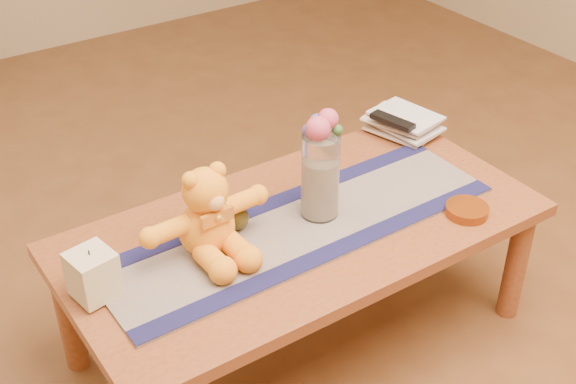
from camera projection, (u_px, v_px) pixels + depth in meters
floor at (301, 336)px, 2.48m from camera, size 5.50×5.50×0.00m
coffee_table_top at (302, 229)px, 2.24m from camera, size 1.40×0.70×0.04m
table_leg_fr at (516, 264)px, 2.46m from camera, size 0.07×0.07×0.41m
table_leg_bl at (68, 314)px, 2.27m from camera, size 0.07×0.07×0.41m
table_leg_br at (398, 183)px, 2.87m from camera, size 0.07×0.07×0.41m
persian_runner at (301, 227)px, 2.21m from camera, size 1.20×0.36×0.01m
runner_border_near at (332, 251)px, 2.11m from camera, size 1.20×0.07×0.00m
runner_border_far at (273, 202)px, 2.31m from camera, size 1.20×0.07×0.00m
teddy_bear at (206, 211)px, 2.06m from camera, size 0.38×0.32×0.25m
pillar_candle at (93, 274)px, 1.93m from camera, size 0.12×0.12×0.13m
candle_wick at (89, 253)px, 1.89m from camera, size 0.00×0.00×0.01m
glass_vase at (320, 176)px, 2.19m from camera, size 0.11×0.11×0.26m
potpourri_fill at (320, 187)px, 2.21m from camera, size 0.09×0.09×0.18m
rose_left at (318, 129)px, 2.08m from camera, size 0.07×0.07×0.07m
rose_right at (328, 119)px, 2.11m from camera, size 0.06×0.06×0.06m
blue_flower_back at (317, 122)px, 2.13m from camera, size 0.04×0.04×0.04m
blue_flower_side at (308, 130)px, 2.11m from camera, size 0.04×0.04×0.04m
leaf_sprig at (337, 130)px, 2.11m from camera, size 0.03×0.03×0.03m
bronze_ball at (236, 217)px, 2.18m from camera, size 0.10×0.10×0.07m
book_bottom at (389, 139)px, 2.63m from camera, size 0.22×0.26×0.02m
book_lower at (391, 134)px, 2.62m from camera, size 0.20×0.25×0.02m
book_upper at (388, 130)px, 2.60m from camera, size 0.23×0.27×0.02m
book_top at (391, 124)px, 2.60m from camera, size 0.20×0.25×0.02m
tv_remote at (393, 121)px, 2.58m from camera, size 0.08×0.17×0.02m
amber_dish at (467, 210)px, 2.26m from camera, size 0.14×0.14×0.03m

